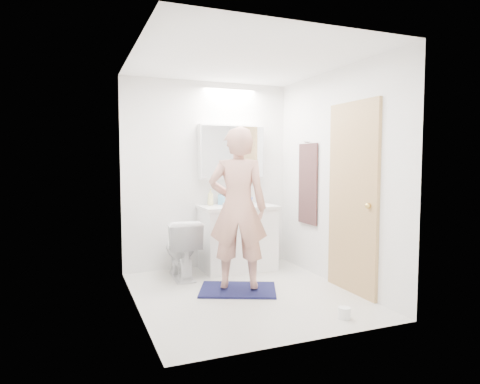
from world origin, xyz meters
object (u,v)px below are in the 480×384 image
person (238,208)px  toilet_paper_roll (344,313)px  toilet (181,248)px  soap_bottle_b (221,197)px  soap_bottle_a (210,197)px  vanity_cabinet (237,239)px  medicine_cabinet (231,152)px  toothbrush_cup (250,200)px

person → toilet_paper_roll: size_ratio=15.39×
toilet → soap_bottle_b: 0.88m
soap_bottle_a → toilet_paper_roll: (0.57, -2.08, -0.88)m
toilet → person: size_ratio=0.42×
soap_bottle_b → toilet_paper_roll: soap_bottle_b is taller
vanity_cabinet → soap_bottle_b: bearing=130.2°
vanity_cabinet → person: size_ratio=0.53×
vanity_cabinet → medicine_cabinet: size_ratio=1.02×
toilet → person: 1.01m
medicine_cabinet → toilet_paper_roll: bearing=-83.1°
medicine_cabinet → toothbrush_cup: bearing=-11.9°
soap_bottle_b → toothbrush_cup: size_ratio=2.13×
soap_bottle_b → toothbrush_cup: (0.39, -0.02, -0.05)m
vanity_cabinet → toilet_paper_roll: 1.97m
person → soap_bottle_b: size_ratio=8.91×
medicine_cabinet → soap_bottle_b: 0.61m
toothbrush_cup → soap_bottle_a: bearing=-179.0°
vanity_cabinet → toilet_paper_roll: size_ratio=8.18×
medicine_cabinet → soap_bottle_a: bearing=-169.0°
toothbrush_cup → vanity_cabinet: bearing=-145.9°
soap_bottle_a → toilet_paper_roll: size_ratio=1.91×
person → toilet_paper_roll: bearing=142.3°
person → medicine_cabinet: bearing=-83.4°
vanity_cabinet → medicine_cabinet: 1.13m
vanity_cabinet → person: (-0.33, -0.85, 0.50)m
vanity_cabinet → toothbrush_cup: bearing=34.1°
medicine_cabinet → soap_bottle_b: size_ratio=4.63×
person → soap_bottle_a: bearing=-67.2°
vanity_cabinet → soap_bottle_a: (-0.31, 0.15, 0.54)m
toothbrush_cup → toilet: bearing=-164.6°
vanity_cabinet → soap_bottle_b: 0.58m
soap_bottle_b → toothbrush_cup: soap_bottle_b is taller
person → soap_bottle_a: size_ratio=8.04×
medicine_cabinet → toilet: (-0.76, -0.32, -1.15)m
soap_bottle_a → toothbrush_cup: size_ratio=2.36×
vanity_cabinet → person: 1.04m
person → soap_bottle_b: person is taller
vanity_cabinet → soap_bottle_a: bearing=154.2°
vanity_cabinet → toothbrush_cup: (0.24, 0.16, 0.47)m
medicine_cabinet → soap_bottle_a: size_ratio=4.18×
soap_bottle_b → toilet_paper_roll: bearing=-79.0°
soap_bottle_a → toilet_paper_roll: bearing=-74.7°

